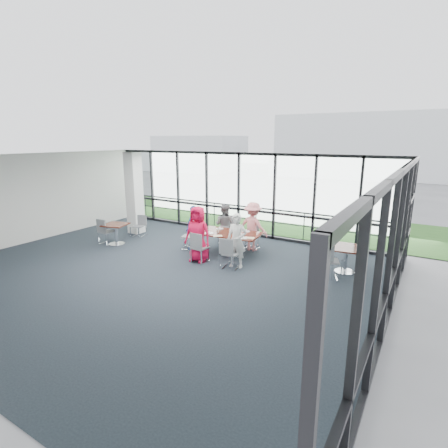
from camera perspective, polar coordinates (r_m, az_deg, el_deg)
The scene contains 43 objects.
floor at distance 10.17m, azimuth -11.52°, elevation -7.94°, with size 12.00×10.00×0.02m, color #1E252D.
ceiling at distance 9.48m, azimuth -12.46°, elevation 10.41°, with size 12.00×10.00×0.04m, color silver.
wall_left at distance 14.42m, azimuth -29.78°, elevation 3.57°, with size 0.10×10.00×3.20m, color silver.
curtain_wall_back at distance 13.70m, azimuth 2.41°, elevation 4.94°, with size 12.00×0.10×3.20m, color white.
curtain_wall_right at distance 7.21m, azimuth 25.78°, elevation -4.62°, with size 0.10×10.00×3.20m, color white.
exit_door at distance 10.96m, azimuth 27.52°, elevation -1.83°, with size 0.12×1.60×2.10m, color black.
structural_column at distance 14.28m, azimuth -14.41°, elevation 4.88°, with size 0.50×0.50×3.20m, color white.
apron at distance 18.46m, azimuth 9.85°, elevation 1.95°, with size 80.00×70.00×0.02m, color slate.
grass_strip at distance 16.65m, azimuth 7.33°, elevation 0.85°, with size 80.00×5.00×0.01m, color #215218.
hangar_main at distance 38.96m, azimuth 28.02°, elevation 11.19°, with size 24.00×10.00×6.00m, color white.
hangar_aux at distance 42.66m, azimuth -4.04°, elevation 11.47°, with size 10.00×6.00×4.00m, color white.
guard_rail at distance 14.43m, azimuth 3.51°, elevation 0.93°, with size 0.06×0.06×12.00m, color #2D2D33.
main_table at distance 11.30m, azimuth 0.79°, elevation -1.98°, with size 2.14×1.31×0.75m.
side_table_left at distance 13.01m, azimuth -17.28°, elevation -0.58°, with size 0.94×0.94×0.75m.
side_table_right at distance 10.41m, azimuth 19.33°, elevation -4.10°, with size 1.03×1.03×0.75m.
diner_near_left at distance 10.71m, azimuth -4.28°, elevation -1.64°, with size 0.84×0.55×1.73m, color red.
diner_near_right at distance 10.19m, azimuth 2.07°, elevation -2.75°, with size 0.59×0.43×1.61m, color silver.
diner_far_left at distance 12.22m, azimuth 0.08°, elevation -0.20°, with size 0.73×0.45×1.50m, color slate.
diner_far_right at distance 11.77m, azimuth 4.73°, elevation -0.41°, with size 1.07×0.55×1.65m, color pink.
diner_end at distance 11.87m, azimuth -4.85°, elevation -0.62°, with size 0.89×0.49×1.52m, color #2C50A4.
chair_main_nl at distance 10.72m, azimuth -3.96°, elevation -3.85°, with size 0.45×0.45×0.93m, color slate, non-canonical shape.
chair_main_nr at distance 10.20m, azimuth 1.12°, elevation -4.81°, with size 0.44×0.44×0.91m, color slate, non-canonical shape.
chair_main_fl at distance 12.49m, azimuth 0.62°, elevation -1.11°, with size 0.48×0.48×0.99m, color slate, non-canonical shape.
chair_main_fr at distance 12.04m, azimuth 4.61°, elevation -2.01°, with size 0.43×0.43×0.87m, color slate, non-canonical shape.
chair_main_end at distance 12.03m, azimuth -5.77°, elevation -2.03°, with size 0.43×0.43×0.88m, color slate, non-canonical shape.
chair_spare_la at distance 13.19m, azimuth -18.64°, elevation -1.20°, with size 0.45×0.45×0.92m, color slate, non-canonical shape.
chair_spare_lb at distance 13.91m, azimuth -13.82°, elevation -0.37°, with size 0.39×0.39×0.80m, color slate, non-canonical shape.
chair_spare_r at distance 9.89m, azimuth 16.85°, elevation -5.78°, with size 0.48×0.48×0.98m, color slate, non-canonical shape.
plate_nl at distance 11.18m, azimuth -2.46°, elevation -1.51°, with size 0.28×0.28×0.01m, color white.
plate_nr at distance 10.66m, azimuth 3.16°, elevation -2.29°, with size 0.25×0.25×0.01m, color white.
plate_fl at distance 11.74m, azimuth -0.69°, elevation -0.76°, with size 0.25×0.25×0.01m, color white.
plate_fr at distance 11.42m, azimuth 3.60°, elevation -1.20°, with size 0.26×0.26×0.01m, color white.
plate_end at distance 11.65m, azimuth -3.39°, elevation -0.89°, with size 0.28×0.28×0.01m, color white.
tumbler_a at distance 11.16m, azimuth -1.02°, elevation -1.17°, with size 0.08×0.08×0.15m, color white.
tumbler_b at distance 10.94m, azimuth 2.06°, elevation -1.49°, with size 0.08×0.08×0.15m, color white.
tumbler_c at distance 11.43m, azimuth 1.64°, elevation -0.81°, with size 0.07×0.07×0.15m, color white.
tumbler_d at distance 11.41m, azimuth -3.07°, elevation -0.90°, with size 0.07×0.07×0.13m, color white.
menu_a at distance 10.89m, azimuth -1.04°, elevation -1.94°, with size 0.28×0.19×0.00m, color white.
menu_b at distance 10.70m, azimuth 4.12°, elevation -2.26°, with size 0.32×0.22×0.00m, color white.
menu_c at distance 11.52m, azimuth 2.32°, elevation -1.08°, with size 0.29×0.21×0.00m, color white.
condiment_caddy at distance 11.24m, azimuth 1.17°, elevation -1.35°, with size 0.10×0.07×0.04m, color black.
ketchup_bottle at distance 11.24m, azimuth 1.22°, elevation -0.98°, with size 0.06×0.06×0.18m, color #AF1112.
green_bottle at distance 11.31m, azimuth 1.21°, elevation -0.84°, with size 0.05×0.05×0.20m, color #1E782A.
Camera 1 is at (6.50, -6.87, 3.71)m, focal length 28.00 mm.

